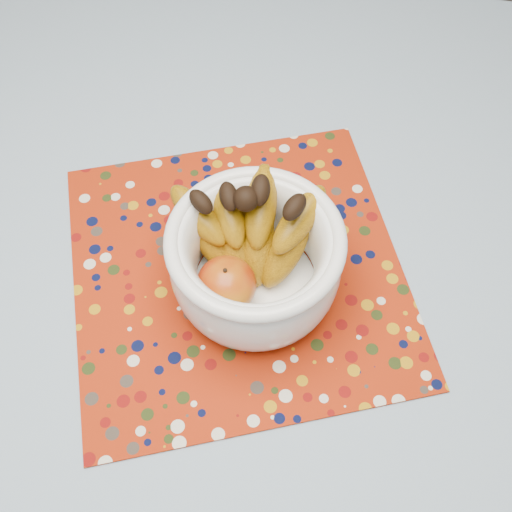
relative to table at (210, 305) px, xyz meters
name	(u,v)px	position (x,y,z in m)	size (l,w,h in m)	color
table	(210,305)	(0.00, 0.00, 0.00)	(1.20, 1.20, 0.75)	brown
tablecloth	(206,277)	(0.00, 0.00, 0.08)	(1.32, 1.32, 0.01)	#6186A2
placemat	(238,270)	(0.04, 0.01, 0.09)	(0.43, 0.43, 0.00)	#952008
fruit_bowl	(251,249)	(0.06, 0.00, 0.17)	(0.25, 0.22, 0.16)	white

